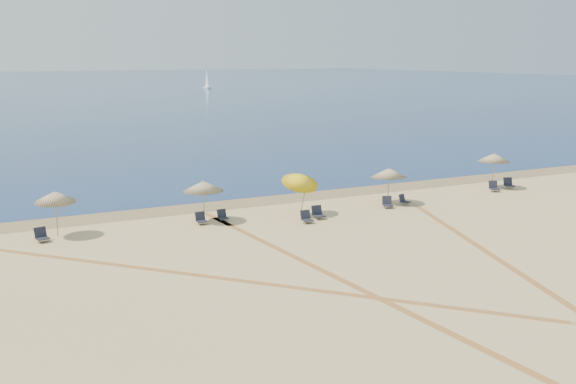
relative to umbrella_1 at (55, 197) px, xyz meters
name	(u,v)px	position (x,y,z in m)	size (l,w,h in m)	color
ground	(573,354)	(12.55, -20.82, -2.06)	(160.00, 160.00, 0.00)	tan
ocean	(22,84)	(12.55, 204.18, -2.05)	(500.00, 500.00, 0.00)	#0C2151
wet_sand	(260,200)	(12.55, 3.18, -2.05)	(500.00, 500.00, 0.00)	olive
umbrella_1	(55,197)	(0.00, 0.00, 0.00)	(2.01, 2.05, 2.40)	gray
umbrella_2	(203,186)	(7.63, -0.38, -0.06)	(2.22, 2.22, 2.34)	gray
umbrella_3	(301,179)	(13.03, -1.44, 0.08)	(2.11, 2.16, 2.80)	gray
umbrella_4	(389,173)	(19.31, -1.06, -0.12)	(2.23, 2.25, 2.28)	gray
umbrella_5	(494,157)	(28.59, -0.14, 0.08)	(2.19, 2.19, 2.48)	gray
chair_2	(41,235)	(-0.83, -0.66, -1.75)	(0.72, 0.79, 0.70)	black
chair_3	(201,219)	(7.31, -0.79, -1.77)	(0.54, 0.64, 0.65)	black
chair_4	(222,216)	(8.62, -0.59, -1.78)	(0.51, 0.60, 0.62)	black
chair_5	(306,217)	(12.58, -3.05, -1.76)	(0.60, 0.69, 0.67)	black
chair_6	(318,213)	(13.59, -2.51, -1.74)	(0.63, 0.73, 0.73)	black
chair_7	(387,203)	(18.63, -1.97, -1.75)	(0.79, 0.84, 0.69)	black
chair_8	(404,200)	(20.02, -1.70, -1.78)	(0.72, 0.77, 0.64)	black
chair_9	(494,187)	(27.86, -1.07, -1.74)	(0.79, 0.85, 0.71)	black
chair_10	(509,184)	(29.55, -0.69, -1.74)	(0.81, 0.87, 0.73)	black
sailboat_1	(207,81)	(57.61, 144.97, -0.04)	(1.38, 4.54, 6.67)	white
tire_tracks	(355,276)	(10.31, -11.77, -2.05)	(49.24, 44.24, 0.00)	tan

